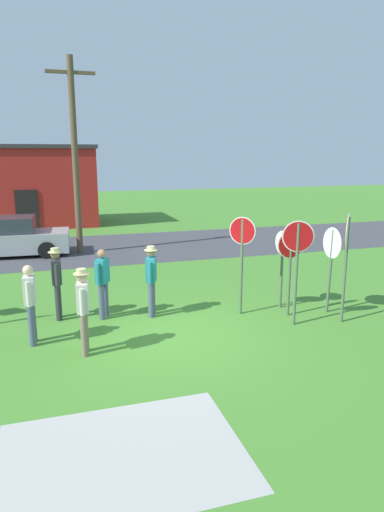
# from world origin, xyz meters

# --- Properties ---
(ground_plane) EXTENTS (80.00, 80.00, 0.00)m
(ground_plane) POSITION_xyz_m (0.00, 0.00, 0.00)
(ground_plane) COLOR #47842D
(street_asphalt) EXTENTS (60.00, 6.40, 0.01)m
(street_asphalt) POSITION_xyz_m (0.00, 9.91, 0.00)
(street_asphalt) COLOR #424247
(street_asphalt) RESTS_ON ground
(concrete_path) EXTENTS (3.20, 2.40, 0.01)m
(concrete_path) POSITION_xyz_m (-1.56, -3.70, 0.00)
(concrete_path) COLOR #ADAAA3
(concrete_path) RESTS_ON ground
(building_background) EXTENTS (7.39, 4.52, 4.35)m
(building_background) POSITION_xyz_m (-3.49, 17.71, 2.18)
(building_background) COLOR #B2231E
(building_background) RESTS_ON ground
(utility_pole) EXTENTS (1.80, 0.24, 7.40)m
(utility_pole) POSITION_xyz_m (-1.29, 9.29, 3.88)
(utility_pole) COLOR brown
(utility_pole) RESTS_ON ground
(parked_car_on_street) EXTENTS (4.39, 2.19, 1.51)m
(parked_car_on_street) POSITION_xyz_m (-3.90, 9.62, 0.69)
(parked_car_on_street) COLOR #A5A8AD
(parked_car_on_street) RESTS_ON ground
(stop_sign_tallest) EXTENTS (0.67, 0.27, 2.43)m
(stop_sign_tallest) POSITION_xyz_m (2.96, -0.16, 1.65)
(stop_sign_tallest) COLOR #51664C
(stop_sign_tallest) RESTS_ON ground
(stop_sign_far_back) EXTENTS (0.48, 0.48, 2.42)m
(stop_sign_far_back) POSITION_xyz_m (2.06, 0.88, 1.62)
(stop_sign_far_back) COLOR #51664C
(stop_sign_far_back) RESTS_ON ground
(stop_sign_leaning_right) EXTENTS (0.10, 0.62, 2.00)m
(stop_sign_leaning_right) POSITION_xyz_m (3.23, 1.01, 1.34)
(stop_sign_leaning_right) COLOR #51664C
(stop_sign_leaning_right) RESTS_ON ground
(stop_sign_low_front) EXTENTS (0.12, 0.76, 2.14)m
(stop_sign_low_front) POSITION_xyz_m (4.21, 0.36, 1.46)
(stop_sign_low_front) COLOR #51664C
(stop_sign_low_front) RESTS_ON ground
(stop_sign_rear_right) EXTENTS (0.69, 0.07, 2.11)m
(stop_sign_rear_right) POSITION_xyz_m (3.12, 0.43, 1.43)
(stop_sign_rear_right) COLOR #51664C
(stop_sign_rear_right) RESTS_ON ground
(stop_sign_leaning_left) EXTENTS (0.59, 0.66, 2.57)m
(stop_sign_leaning_left) POSITION_xyz_m (4.11, -0.34, 1.78)
(stop_sign_leaning_left) COLOR #51664C
(stop_sign_leaning_left) RESTS_ON ground
(person_on_left) EXTENTS (0.32, 0.57, 1.74)m
(person_on_left) POSITION_xyz_m (-2.25, 1.82, 0.98)
(person_on_left) COLOR #2D2D33
(person_on_left) RESTS_ON ground
(person_in_teal) EXTENTS (0.38, 0.50, 1.69)m
(person_in_teal) POSITION_xyz_m (-1.20, 1.58, 0.95)
(person_in_teal) COLOR #4C5670
(person_in_teal) RESTS_ON ground
(person_in_blue) EXTENTS (0.33, 0.54, 1.74)m
(person_in_blue) POSITION_xyz_m (-0.07, 1.38, 0.98)
(person_in_blue) COLOR #4C5670
(person_in_blue) RESTS_ON ground
(person_near_signs) EXTENTS (0.31, 0.57, 1.74)m
(person_near_signs) POSITION_xyz_m (-1.79, -0.36, 0.98)
(person_near_signs) COLOR #7A6B56
(person_near_signs) RESTS_ON ground
(person_with_sunhat) EXTENTS (0.24, 0.57, 1.69)m
(person_with_sunhat) POSITION_xyz_m (-2.79, 0.45, 0.95)
(person_with_sunhat) COLOR #4C5670
(person_with_sunhat) RESTS_ON ground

